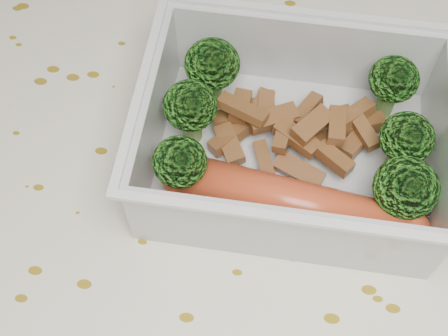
# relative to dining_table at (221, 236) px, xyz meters

# --- Properties ---
(dining_table) EXTENTS (1.40, 0.90, 0.75)m
(dining_table) POSITION_rel_dining_table_xyz_m (0.00, 0.00, 0.00)
(dining_table) COLOR brown
(dining_table) RESTS_ON ground
(tablecloth) EXTENTS (1.46, 0.96, 0.19)m
(tablecloth) POSITION_rel_dining_table_xyz_m (0.00, 0.00, 0.05)
(tablecloth) COLOR beige
(tablecloth) RESTS_ON dining_table
(lunch_container) EXTENTS (0.20, 0.16, 0.07)m
(lunch_container) POSITION_rel_dining_table_xyz_m (0.04, 0.02, 0.11)
(lunch_container) COLOR silver
(lunch_container) RESTS_ON tablecloth
(broccoli_florets) EXTENTS (0.18, 0.12, 0.05)m
(broccoli_florets) POSITION_rel_dining_table_xyz_m (0.05, 0.03, 0.13)
(broccoli_florets) COLOR #608C3F
(broccoli_florets) RESTS_ON lunch_container
(meat_pile) EXTENTS (0.12, 0.08, 0.03)m
(meat_pile) POSITION_rel_dining_table_xyz_m (0.05, 0.04, 0.11)
(meat_pile) COLOR brown
(meat_pile) RESTS_ON lunch_container
(sausage) EXTENTS (0.17, 0.05, 0.03)m
(sausage) POSITION_rel_dining_table_xyz_m (0.05, -0.02, 0.11)
(sausage) COLOR #B73F20
(sausage) RESTS_ON lunch_container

